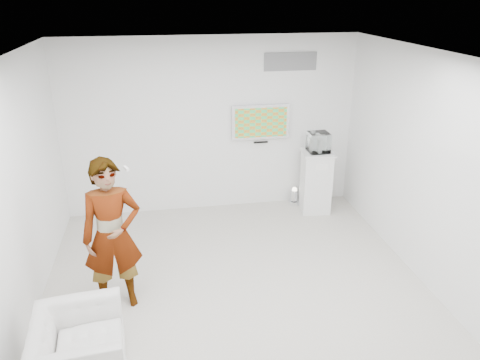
{
  "coord_description": "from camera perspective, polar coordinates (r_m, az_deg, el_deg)",
  "views": [
    {
      "loc": [
        -0.85,
        -5.18,
        3.67
      ],
      "look_at": [
        0.17,
        0.6,
        1.27
      ],
      "focal_mm": 35.0,
      "sensor_mm": 36.0,
      "label": 1
    }
  ],
  "objects": [
    {
      "name": "tv",
      "position": [
        8.1,
        2.52,
        7.08
      ],
      "size": [
        1.0,
        0.08,
        0.6
      ],
      "primitive_type": "cube",
      "color": "silver",
      "rests_on": "room"
    },
    {
      "name": "logo_decal",
      "position": [
        8.05,
        6.17,
        14.16
      ],
      "size": [
        0.9,
        0.02,
        0.3
      ],
      "primitive_type": "cube",
      "color": "slate",
      "rests_on": "room"
    },
    {
      "name": "floor_uplight",
      "position": [
        8.6,
        6.62,
        -1.97
      ],
      "size": [
        0.25,
        0.25,
        0.31
      ],
      "primitive_type": "cylinder",
      "rotation": [
        0.0,
        0.0,
        -0.29
      ],
      "color": "white",
      "rests_on": "room"
    },
    {
      "name": "armchair",
      "position": [
        5.24,
        -19.01,
        -18.81
      ],
      "size": [
        0.96,
        1.08,
        0.65
      ],
      "primitive_type": "imported",
      "rotation": [
        0.0,
        0.0,
        1.66
      ],
      "color": "silver",
      "rests_on": "room"
    },
    {
      "name": "console",
      "position": [
        8.05,
        9.52,
        4.22
      ],
      "size": [
        0.06,
        0.18,
        0.24
      ],
      "primitive_type": "cube",
      "rotation": [
        0.0,
        0.0,
        0.03
      ],
      "color": "white",
      "rests_on": "pedestal"
    },
    {
      "name": "pedestal",
      "position": [
        8.28,
        9.23,
        -0.18
      ],
      "size": [
        0.59,
        0.59,
        1.1
      ],
      "primitive_type": "cube",
      "rotation": [
        0.0,
        0.0,
        -0.12
      ],
      "color": "white",
      "rests_on": "room"
    },
    {
      "name": "person",
      "position": [
        5.77,
        -15.32,
        -6.56
      ],
      "size": [
        0.76,
        0.56,
        1.92
      ],
      "primitive_type": "imported",
      "rotation": [
        0.0,
        0.0,
        0.16
      ],
      "color": "silver",
      "rests_on": "room"
    },
    {
      "name": "wii_remote",
      "position": [
        5.61,
        -13.7,
        1.39
      ],
      "size": [
        0.07,
        0.13,
        0.03
      ],
      "primitive_type": "cube",
      "rotation": [
        0.0,
        0.0,
        0.37
      ],
      "color": "white",
      "rests_on": "person"
    },
    {
      "name": "vitrine",
      "position": [
        8.04,
        9.54,
        4.55
      ],
      "size": [
        0.34,
        0.34,
        0.34
      ],
      "primitive_type": "cube",
      "rotation": [
        0.0,
        0.0,
        0.01
      ],
      "color": "white",
      "rests_on": "pedestal"
    },
    {
      "name": "room",
      "position": [
        5.68,
        -0.6,
        -0.18
      ],
      "size": [
        5.01,
        5.01,
        3.0
      ],
      "color": "beige",
      "rests_on": "ground"
    }
  ]
}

